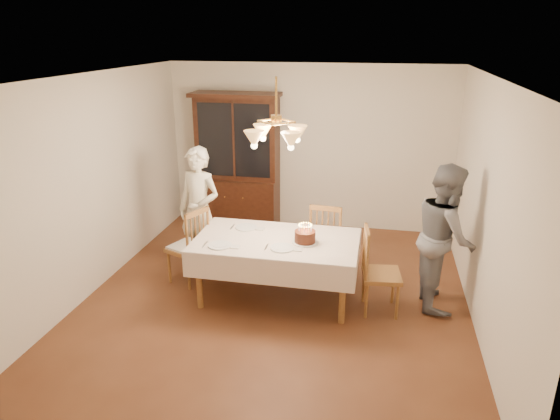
% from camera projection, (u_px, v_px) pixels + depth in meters
% --- Properties ---
extents(ground, '(5.00, 5.00, 0.00)m').
position_uv_depth(ground, '(277.00, 297.00, 6.07)').
color(ground, '#532B17').
rests_on(ground, ground).
extents(room_shell, '(5.00, 5.00, 5.00)m').
position_uv_depth(room_shell, '(276.00, 171.00, 5.53)').
color(room_shell, white).
rests_on(room_shell, ground).
extents(dining_table, '(1.90, 1.10, 0.76)m').
position_uv_depth(dining_table, '(277.00, 245.00, 5.84)').
color(dining_table, brown).
rests_on(dining_table, ground).
extents(china_hutch, '(1.38, 0.54, 2.16)m').
position_uv_depth(china_hutch, '(238.00, 163.00, 8.01)').
color(china_hutch, black).
rests_on(china_hutch, ground).
extents(chair_far_side, '(0.48, 0.46, 1.00)m').
position_uv_depth(chair_far_side, '(327.00, 242.00, 6.52)').
color(chair_far_side, brown).
rests_on(chair_far_side, ground).
extents(chair_left_end, '(0.56, 0.57, 1.00)m').
position_uv_depth(chair_left_end, '(188.00, 248.00, 6.31)').
color(chair_left_end, brown).
rests_on(chair_left_end, ground).
extents(chair_right_end, '(0.47, 0.49, 1.00)m').
position_uv_depth(chair_right_end, '(380.00, 276.00, 5.63)').
color(chair_right_end, brown).
rests_on(chair_right_end, ground).
extents(elderly_woman, '(0.70, 0.55, 1.67)m').
position_uv_depth(elderly_woman, '(199.00, 210.00, 6.52)').
color(elderly_woman, white).
rests_on(elderly_woman, ground).
extents(adult_in_grey, '(0.70, 0.87, 1.69)m').
position_uv_depth(adult_in_grey, '(445.00, 237.00, 5.66)').
color(adult_in_grey, slate).
rests_on(adult_in_grey, ground).
extents(birthday_cake, '(0.30, 0.30, 0.23)m').
position_uv_depth(birthday_cake, '(305.00, 237.00, 5.69)').
color(birthday_cake, white).
rests_on(birthday_cake, dining_table).
extents(place_setting_near_left, '(0.41, 0.27, 0.02)m').
position_uv_depth(place_setting_near_left, '(221.00, 245.00, 5.62)').
color(place_setting_near_left, white).
rests_on(place_setting_near_left, dining_table).
extents(place_setting_near_right, '(0.42, 0.27, 0.02)m').
position_uv_depth(place_setting_near_right, '(283.00, 248.00, 5.56)').
color(place_setting_near_right, white).
rests_on(place_setting_near_right, dining_table).
extents(place_setting_far_left, '(0.41, 0.26, 0.02)m').
position_uv_depth(place_setting_far_left, '(247.00, 227.00, 6.14)').
color(place_setting_far_left, white).
rests_on(place_setting_far_left, dining_table).
extents(chandelier, '(0.62, 0.62, 0.73)m').
position_uv_depth(chandelier, '(276.00, 136.00, 5.40)').
color(chandelier, '#BF8C3F').
rests_on(chandelier, ground).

